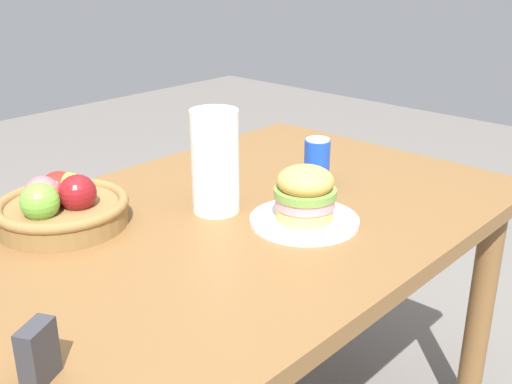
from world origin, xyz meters
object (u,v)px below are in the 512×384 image
object	(u,v)px
napkin_holder	(38,353)
paper_towel_roll	(215,162)
sandwich	(305,193)
soda_can	(317,163)
plate	(304,220)
fruit_basket	(61,206)

from	to	relation	value
napkin_holder	paper_towel_roll	bearing A→B (deg)	-2.88
sandwich	soda_can	world-z (taller)	sandwich
plate	fruit_basket	distance (m)	0.54
sandwich	soda_can	distance (m)	0.24
plate	soda_can	size ratio (longest dim) A/B	1.94
plate	napkin_holder	xyz separation A→B (m)	(-0.68, -0.06, 0.04)
plate	paper_towel_roll	world-z (taller)	paper_towel_roll
sandwich	fruit_basket	distance (m)	0.53
soda_can	fruit_basket	distance (m)	0.63
soda_can	paper_towel_roll	size ratio (longest dim) A/B	0.53
plate	soda_can	world-z (taller)	soda_can
fruit_basket	paper_towel_roll	xyz separation A→B (m)	(0.29, -0.19, 0.07)
sandwich	napkin_holder	xyz separation A→B (m)	(-0.68, -0.06, -0.03)
soda_can	paper_towel_roll	bearing A→B (deg)	165.68
sandwich	napkin_holder	bearing A→B (deg)	-174.73
plate	sandwich	bearing A→B (deg)	0.00
sandwich	napkin_holder	size ratio (longest dim) A/B	1.54
soda_can	plate	bearing A→B (deg)	-148.85
paper_towel_roll	napkin_holder	world-z (taller)	paper_towel_roll
fruit_basket	paper_towel_roll	world-z (taller)	paper_towel_roll
fruit_basket	napkin_holder	world-z (taller)	fruit_basket
paper_towel_roll	napkin_holder	bearing A→B (deg)	-156.38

